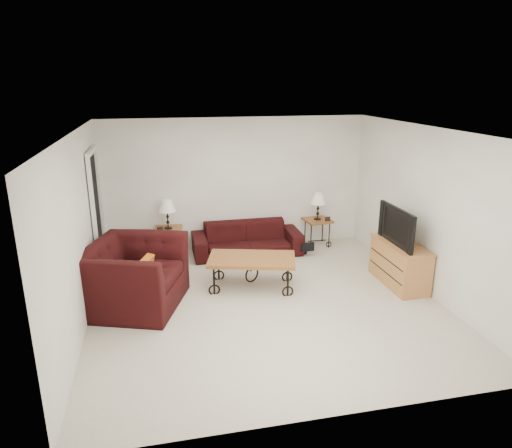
{
  "coord_description": "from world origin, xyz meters",
  "views": [
    {
      "loc": [
        -1.46,
        -5.98,
        3.14
      ],
      "look_at": [
        0.0,
        0.7,
        1.0
      ],
      "focal_mm": 32.3,
      "sensor_mm": 36.0,
      "label": 1
    }
  ],
  "objects_px": {
    "side_table_left": "(169,242)",
    "backpack": "(305,242)",
    "sofa": "(247,239)",
    "coffee_table": "(252,272)",
    "side_table_right": "(317,232)",
    "tv_stand": "(399,264)",
    "television": "(402,226)",
    "lamp_left": "(167,214)",
    "lamp_right": "(318,206)",
    "armchair": "(134,275)"
  },
  "relations": [
    {
      "from": "side_table_left",
      "to": "lamp_left",
      "type": "relative_size",
      "value": 1.0
    },
    {
      "from": "sofa",
      "to": "side_table_right",
      "type": "height_order",
      "value": "sofa"
    },
    {
      "from": "side_table_left",
      "to": "lamp_left",
      "type": "xyz_separation_m",
      "value": [
        0.0,
        0.0,
        0.54
      ]
    },
    {
      "from": "side_table_left",
      "to": "backpack",
      "type": "xyz_separation_m",
      "value": [
        2.5,
        -0.45,
        -0.03
      ]
    },
    {
      "from": "armchair",
      "to": "backpack",
      "type": "distance_m",
      "value": 3.37
    },
    {
      "from": "lamp_right",
      "to": "coffee_table",
      "type": "bearing_deg",
      "value": -135.27
    },
    {
      "from": "coffee_table",
      "to": "television",
      "type": "relative_size",
      "value": 1.31
    },
    {
      "from": "side_table_right",
      "to": "lamp_right",
      "type": "xyz_separation_m",
      "value": [
        0.0,
        0.0,
        0.53
      ]
    },
    {
      "from": "lamp_left",
      "to": "coffee_table",
      "type": "distance_m",
      "value": 2.13
    },
    {
      "from": "side_table_right",
      "to": "tv_stand",
      "type": "relative_size",
      "value": 0.47
    },
    {
      "from": "side_table_right",
      "to": "television",
      "type": "bearing_deg",
      "value": -72.18
    },
    {
      "from": "coffee_table",
      "to": "backpack",
      "type": "bearing_deg",
      "value": 43.14
    },
    {
      "from": "sofa",
      "to": "side_table_right",
      "type": "bearing_deg",
      "value": 7.09
    },
    {
      "from": "tv_stand",
      "to": "backpack",
      "type": "bearing_deg",
      "value": 123.93
    },
    {
      "from": "armchair",
      "to": "lamp_right",
      "type": "bearing_deg",
      "value": -41.99
    },
    {
      "from": "side_table_left",
      "to": "tv_stand",
      "type": "xyz_separation_m",
      "value": [
        3.55,
        -2.02,
        0.07
      ]
    },
    {
      "from": "sofa",
      "to": "side_table_left",
      "type": "distance_m",
      "value": 1.45
    },
    {
      "from": "lamp_right",
      "to": "television",
      "type": "xyz_separation_m",
      "value": [
        0.65,
        -2.02,
        0.18
      ]
    },
    {
      "from": "side_table_right",
      "to": "coffee_table",
      "type": "distance_m",
      "value": 2.34
    },
    {
      "from": "coffee_table",
      "to": "sofa",
      "type": "bearing_deg",
      "value": 81.74
    },
    {
      "from": "armchair",
      "to": "television",
      "type": "bearing_deg",
      "value": -72.59
    },
    {
      "from": "armchair",
      "to": "coffee_table",
      "type": "bearing_deg",
      "value": -63.34
    },
    {
      "from": "side_table_left",
      "to": "backpack",
      "type": "relative_size",
      "value": 1.13
    },
    {
      "from": "lamp_left",
      "to": "armchair",
      "type": "bearing_deg",
      "value": -106.54
    },
    {
      "from": "side_table_right",
      "to": "lamp_left",
      "type": "relative_size",
      "value": 0.98
    },
    {
      "from": "side_table_right",
      "to": "tv_stand",
      "type": "bearing_deg",
      "value": -71.67
    },
    {
      "from": "side_table_right",
      "to": "lamp_left",
      "type": "height_order",
      "value": "lamp_left"
    },
    {
      "from": "lamp_right",
      "to": "coffee_table",
      "type": "xyz_separation_m",
      "value": [
        -1.66,
        -1.64,
        -0.55
      ]
    },
    {
      "from": "side_table_left",
      "to": "sofa",
      "type": "bearing_deg",
      "value": -7.15
    },
    {
      "from": "side_table_right",
      "to": "lamp_right",
      "type": "height_order",
      "value": "lamp_right"
    },
    {
      "from": "lamp_right",
      "to": "sofa",
      "type": "bearing_deg",
      "value": -172.91
    },
    {
      "from": "armchair",
      "to": "tv_stand",
      "type": "height_order",
      "value": "armchair"
    },
    {
      "from": "lamp_left",
      "to": "television",
      "type": "bearing_deg",
      "value": -29.73
    },
    {
      "from": "television",
      "to": "sofa",
      "type": "bearing_deg",
      "value": -131.23
    },
    {
      "from": "lamp_left",
      "to": "backpack",
      "type": "height_order",
      "value": "lamp_left"
    },
    {
      "from": "sofa",
      "to": "backpack",
      "type": "distance_m",
      "value": 1.1
    },
    {
      "from": "side_table_right",
      "to": "lamp_left",
      "type": "distance_m",
      "value": 2.93
    },
    {
      "from": "side_table_right",
      "to": "tv_stand",
      "type": "distance_m",
      "value": 2.13
    },
    {
      "from": "side_table_right",
      "to": "lamp_left",
      "type": "xyz_separation_m",
      "value": [
        -2.88,
        0.0,
        0.55
      ]
    },
    {
      "from": "side_table_left",
      "to": "backpack",
      "type": "distance_m",
      "value": 2.54
    },
    {
      "from": "tv_stand",
      "to": "television",
      "type": "height_order",
      "value": "television"
    },
    {
      "from": "lamp_left",
      "to": "lamp_right",
      "type": "xyz_separation_m",
      "value": [
        2.88,
        0.0,
        -0.02
      ]
    },
    {
      "from": "lamp_right",
      "to": "armchair",
      "type": "bearing_deg",
      "value": -151.48
    },
    {
      "from": "coffee_table",
      "to": "television",
      "type": "distance_m",
      "value": 2.45
    },
    {
      "from": "coffee_table",
      "to": "lamp_right",
      "type": "bearing_deg",
      "value": 44.73
    },
    {
      "from": "sofa",
      "to": "lamp_left",
      "type": "xyz_separation_m",
      "value": [
        -1.43,
        0.18,
        0.52
      ]
    },
    {
      "from": "backpack",
      "to": "side_table_left",
      "type": "bearing_deg",
      "value": -166.96
    },
    {
      "from": "side_table_left",
      "to": "side_table_right",
      "type": "bearing_deg",
      "value": 0.0
    },
    {
      "from": "backpack",
      "to": "lamp_right",
      "type": "bearing_deg",
      "value": 72.68
    },
    {
      "from": "sofa",
      "to": "coffee_table",
      "type": "distance_m",
      "value": 1.48
    }
  ]
}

